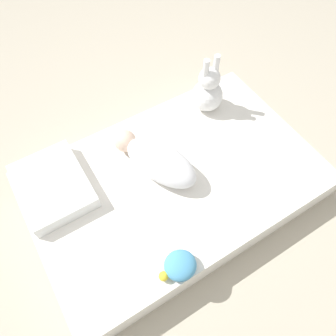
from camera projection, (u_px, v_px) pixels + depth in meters
The scene contains 6 objects.
ground_plane at pixel (174, 192), 1.78m from camera, with size 12.00×12.00×0.00m, color #B2A893.
bed_mattress at pixel (175, 184), 1.71m from camera, with size 1.44×0.92×0.16m.
swaddled_baby at pixel (157, 160), 1.60m from camera, with size 0.33×0.49×0.15m.
pillow at pixel (53, 186), 1.57m from camera, with size 0.31×0.40×0.08m.
bunny_plush at pixel (208, 91), 1.79m from camera, with size 0.17×0.17×0.34m.
turtle_plush at pixel (179, 266), 1.36m from camera, with size 0.17×0.13×0.07m.
Camera 1 is at (0.48, 0.71, 1.56)m, focal length 35.00 mm.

